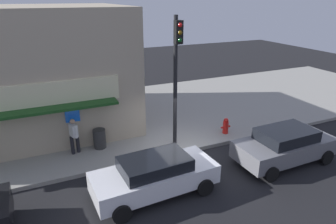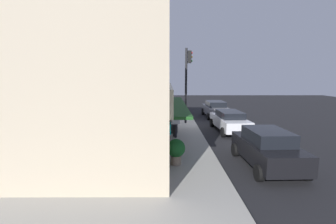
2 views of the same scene
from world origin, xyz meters
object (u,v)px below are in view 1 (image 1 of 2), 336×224
trash_can (100,139)px  pedestrian (74,135)px  potted_plant_by_window (16,143)px  parked_car_white (155,175)px  traffic_light (176,67)px  fire_hydrant (226,126)px  parked_car_grey (285,145)px

trash_can → pedestrian: size_ratio=0.55×
potted_plant_by_window → parked_car_white: bearing=-45.8°
traffic_light → fire_hydrant: bearing=2.0°
pedestrian → parked_car_white: size_ratio=0.36×
potted_plant_by_window → parked_car_grey: bearing=-25.1°
pedestrian → parked_car_white: bearing=-60.3°
parked_car_grey → parked_car_white: parked_car_grey is taller
parked_car_white → trash_can: bearing=105.9°
traffic_light → pedestrian: size_ratio=3.57×
fire_hydrant → pedestrian: (-7.34, 0.99, 0.52)m
traffic_light → fire_hydrant: traffic_light is taller
traffic_light → trash_can: bearing=160.8°
fire_hydrant → parked_car_grey: size_ratio=0.19×
fire_hydrant → pedestrian: pedestrian is taller
potted_plant_by_window → parked_car_white: parked_car_white is taller
fire_hydrant → potted_plant_by_window: 9.88m
fire_hydrant → parked_car_white: (-5.08, -2.98, 0.20)m
fire_hydrant → trash_can: size_ratio=0.91×
pedestrian → potted_plant_by_window: 2.52m
traffic_light → fire_hydrant: (2.89, 0.10, -3.35)m
parked_car_white → potted_plant_by_window: bearing=134.2°
trash_can → pedestrian: pedestrian is taller
trash_can → pedestrian: bearing=-176.2°
pedestrian → potted_plant_by_window: size_ratio=1.57×
pedestrian → potted_plant_by_window: (-2.37, 0.80, -0.31)m
fire_hydrant → pedestrian: 7.43m
traffic_light → parked_car_white: (-2.20, -2.88, -3.14)m
trash_can → parked_car_white: parked_car_white is taller
traffic_light → trash_can: 4.83m
parked_car_grey → traffic_light: bearing=140.7°
fire_hydrant → potted_plant_by_window: size_ratio=0.79×
traffic_light → trash_can: size_ratio=6.48×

